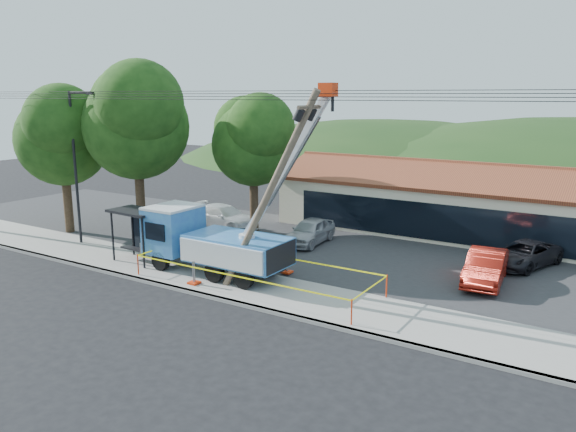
{
  "coord_description": "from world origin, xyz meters",
  "views": [
    {
      "loc": [
        13.68,
        -15.92,
        8.8
      ],
      "look_at": [
        0.59,
        5.0,
        3.44
      ],
      "focal_mm": 35.0,
      "sensor_mm": 36.0,
      "label": 1
    }
  ],
  "objects_px": {
    "leaning_pole": "(272,186)",
    "bus_shelter": "(140,223)",
    "car_red": "(484,285)",
    "car_white": "(224,229)",
    "utility_truck": "(211,240)",
    "car_dark": "(523,268)",
    "car_silver": "(310,245)"
  },
  "relations": [
    {
      "from": "utility_truck",
      "to": "leaning_pole",
      "type": "height_order",
      "value": "utility_truck"
    },
    {
      "from": "car_silver",
      "to": "car_red",
      "type": "height_order",
      "value": "car_red"
    },
    {
      "from": "car_dark",
      "to": "car_red",
      "type": "bearing_deg",
      "value": -86.24
    },
    {
      "from": "leaning_pole",
      "to": "car_silver",
      "type": "height_order",
      "value": "leaning_pole"
    },
    {
      "from": "car_red",
      "to": "bus_shelter",
      "type": "bearing_deg",
      "value": -165.33
    },
    {
      "from": "car_silver",
      "to": "car_dark",
      "type": "relative_size",
      "value": 0.94
    },
    {
      "from": "leaning_pole",
      "to": "car_white",
      "type": "xyz_separation_m",
      "value": [
        -9.9,
        9.01,
        -5.01
      ]
    },
    {
      "from": "bus_shelter",
      "to": "car_white",
      "type": "xyz_separation_m",
      "value": [
        -1.07,
        8.34,
        -2.18
      ]
    },
    {
      "from": "car_silver",
      "to": "car_dark",
      "type": "xyz_separation_m",
      "value": [
        11.64,
        1.91,
        0.0
      ]
    },
    {
      "from": "car_dark",
      "to": "car_white",
      "type": "bearing_deg",
      "value": -155.63
    },
    {
      "from": "leaning_pole",
      "to": "car_dark",
      "type": "distance_m",
      "value": 14.45
    },
    {
      "from": "car_silver",
      "to": "car_dark",
      "type": "distance_m",
      "value": 11.79
    },
    {
      "from": "bus_shelter",
      "to": "car_dark",
      "type": "height_order",
      "value": "bus_shelter"
    },
    {
      "from": "bus_shelter",
      "to": "car_white",
      "type": "height_order",
      "value": "bus_shelter"
    },
    {
      "from": "car_red",
      "to": "car_dark",
      "type": "distance_m",
      "value": 3.87
    },
    {
      "from": "car_silver",
      "to": "car_red",
      "type": "xyz_separation_m",
      "value": [
        10.57,
        -1.81,
        0.0
      ]
    },
    {
      "from": "utility_truck",
      "to": "car_white",
      "type": "distance_m",
      "value": 9.86
    },
    {
      "from": "utility_truck",
      "to": "car_white",
      "type": "xyz_separation_m",
      "value": [
        -5.58,
        7.93,
        -1.81
      ]
    },
    {
      "from": "car_red",
      "to": "car_white",
      "type": "xyz_separation_m",
      "value": [
        -17.42,
        2.24,
        0.0
      ]
    },
    {
      "from": "utility_truck",
      "to": "car_white",
      "type": "bearing_deg",
      "value": 125.12
    },
    {
      "from": "leaning_pole",
      "to": "bus_shelter",
      "type": "distance_m",
      "value": 9.3
    },
    {
      "from": "car_red",
      "to": "car_white",
      "type": "height_order",
      "value": "car_red"
    },
    {
      "from": "bus_shelter",
      "to": "car_silver",
      "type": "height_order",
      "value": "bus_shelter"
    },
    {
      "from": "leaning_pole",
      "to": "car_dark",
      "type": "height_order",
      "value": "leaning_pole"
    },
    {
      "from": "utility_truck",
      "to": "car_red",
      "type": "relative_size",
      "value": 2.26
    },
    {
      "from": "utility_truck",
      "to": "car_red",
      "type": "height_order",
      "value": "utility_truck"
    },
    {
      "from": "leaning_pole",
      "to": "car_dark",
      "type": "bearing_deg",
      "value": 50.66
    },
    {
      "from": "leaning_pole",
      "to": "car_dark",
      "type": "xyz_separation_m",
      "value": [
        8.59,
        10.48,
        -5.01
      ]
    },
    {
      "from": "car_red",
      "to": "car_silver",
      "type": "bearing_deg",
      "value": 164.49
    },
    {
      "from": "leaning_pole",
      "to": "car_red",
      "type": "distance_m",
      "value": 11.29
    },
    {
      "from": "car_silver",
      "to": "car_red",
      "type": "distance_m",
      "value": 10.72
    },
    {
      "from": "car_silver",
      "to": "utility_truck",
      "type": "bearing_deg",
      "value": -103.71
    }
  ]
}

